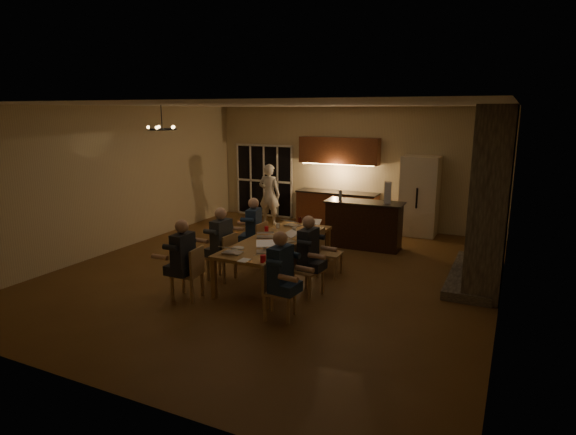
# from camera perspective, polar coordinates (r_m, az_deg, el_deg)

# --- Properties ---
(floor) EXTENTS (9.00, 9.00, 0.00)m
(floor) POSITION_cam_1_polar(r_m,az_deg,el_deg) (9.50, -1.26, -6.47)
(floor) COLOR brown
(floor) RESTS_ON ground
(back_wall) EXTENTS (8.00, 0.04, 3.20)m
(back_wall) POSITION_cam_1_polar(r_m,az_deg,el_deg) (13.25, 7.64, 5.98)
(back_wall) COLOR beige
(back_wall) RESTS_ON ground
(left_wall) EXTENTS (0.04, 9.00, 3.20)m
(left_wall) POSITION_cam_1_polar(r_m,az_deg,el_deg) (11.48, -19.55, 4.35)
(left_wall) COLOR beige
(left_wall) RESTS_ON ground
(right_wall) EXTENTS (0.04, 9.00, 3.20)m
(right_wall) POSITION_cam_1_polar(r_m,az_deg,el_deg) (8.14, 24.81, 0.77)
(right_wall) COLOR beige
(right_wall) RESTS_ON ground
(ceiling) EXTENTS (8.00, 9.00, 0.04)m
(ceiling) POSITION_cam_1_polar(r_m,az_deg,el_deg) (8.98, -1.36, 13.34)
(ceiling) COLOR white
(ceiling) RESTS_ON back_wall
(french_doors) EXTENTS (1.86, 0.08, 2.10)m
(french_doors) POSITION_cam_1_polar(r_m,az_deg,el_deg) (14.34, -2.82, 4.36)
(french_doors) COLOR black
(french_doors) RESTS_ON ground
(fireplace) EXTENTS (0.58, 2.50, 3.20)m
(fireplace) POSITION_cam_1_polar(r_m,az_deg,el_deg) (9.33, 23.03, 2.31)
(fireplace) COLOR #6C6555
(fireplace) RESTS_ON ground
(kitchenette) EXTENTS (2.24, 0.68, 2.40)m
(kitchenette) POSITION_cam_1_polar(r_m,az_deg,el_deg) (13.10, 5.90, 4.18)
(kitchenette) COLOR brown
(kitchenette) RESTS_ON ground
(refrigerator) EXTENTS (0.90, 0.68, 2.00)m
(refrigerator) POSITION_cam_1_polar(r_m,az_deg,el_deg) (12.52, 15.31, 2.48)
(refrigerator) COLOR beige
(refrigerator) RESTS_ON ground
(dining_table) EXTENTS (1.10, 2.87, 0.75)m
(dining_table) POSITION_cam_1_polar(r_m,az_deg,el_deg) (9.07, -1.28, -4.92)
(dining_table) COLOR #A78242
(dining_table) RESTS_ON ground
(bar_island) EXTENTS (1.78, 0.73, 1.08)m
(bar_island) POSITION_cam_1_polar(r_m,az_deg,el_deg) (11.16, 8.96, -0.84)
(bar_island) COLOR black
(bar_island) RESTS_ON ground
(chair_left_near) EXTENTS (0.49, 0.49, 0.89)m
(chair_left_near) POSITION_cam_1_polar(r_m,az_deg,el_deg) (8.27, -11.90, -6.44)
(chair_left_near) COLOR tan
(chair_left_near) RESTS_ON ground
(chair_left_mid) EXTENTS (0.46, 0.46, 0.89)m
(chair_left_mid) POSITION_cam_1_polar(r_m,az_deg,el_deg) (9.05, -7.89, -4.62)
(chair_left_mid) COLOR tan
(chair_left_mid) RESTS_ON ground
(chair_left_far) EXTENTS (0.45, 0.45, 0.89)m
(chair_left_far) POSITION_cam_1_polar(r_m,az_deg,el_deg) (9.89, -4.09, -3.03)
(chair_left_far) COLOR tan
(chair_left_far) RESTS_ON ground
(chair_right_near) EXTENTS (0.51, 0.51, 0.89)m
(chair_right_near) POSITION_cam_1_polar(r_m,az_deg,el_deg) (7.35, -0.96, -8.63)
(chair_right_near) COLOR tan
(chair_right_near) RESTS_ON ground
(chair_right_mid) EXTENTS (0.55, 0.55, 0.89)m
(chair_right_mid) POSITION_cam_1_polar(r_m,az_deg,el_deg) (8.25, 2.39, -6.22)
(chair_right_mid) COLOR tan
(chair_right_mid) RESTS_ON ground
(chair_right_far) EXTENTS (0.45, 0.45, 0.89)m
(chair_right_far) POSITION_cam_1_polar(r_m,az_deg,el_deg) (9.22, 4.96, -4.21)
(chair_right_far) COLOR tan
(chair_right_far) RESTS_ON ground
(person_left_near) EXTENTS (0.61, 0.61, 1.38)m
(person_left_near) POSITION_cam_1_polar(r_m,az_deg,el_deg) (8.11, -12.29, -5.01)
(person_left_near) COLOR #20242A
(person_left_near) RESTS_ON ground
(person_right_near) EXTENTS (0.66, 0.66, 1.38)m
(person_right_near) POSITION_cam_1_polar(r_m,az_deg,el_deg) (7.22, -0.90, -6.95)
(person_right_near) COLOR navy
(person_right_near) RESTS_ON ground
(person_left_mid) EXTENTS (0.64, 0.64, 1.38)m
(person_left_mid) POSITION_cam_1_polar(r_m,az_deg,el_deg) (8.95, -7.87, -3.17)
(person_left_mid) COLOR #3A4045
(person_left_mid) RESTS_ON ground
(person_right_mid) EXTENTS (0.64, 0.64, 1.38)m
(person_right_mid) POSITION_cam_1_polar(r_m,az_deg,el_deg) (8.22, 2.41, -4.49)
(person_right_mid) COLOR #20242A
(person_right_mid) RESTS_ON ground
(person_left_far) EXTENTS (0.71, 0.71, 1.38)m
(person_left_far) POSITION_cam_1_polar(r_m,az_deg,el_deg) (9.87, -4.06, -1.60)
(person_left_far) COLOR navy
(person_left_far) RESTS_ON ground
(standing_person) EXTENTS (0.63, 0.43, 1.68)m
(standing_person) POSITION_cam_1_polar(r_m,az_deg,el_deg) (13.25, -2.23, 2.76)
(standing_person) COLOR silver
(standing_person) RESTS_ON ground
(chandelier) EXTENTS (0.54, 0.54, 0.03)m
(chandelier) POSITION_cam_1_polar(r_m,az_deg,el_deg) (9.59, -14.69, 10.08)
(chandelier) COLOR black
(chandelier) RESTS_ON ceiling
(laptop_a) EXTENTS (0.34, 0.31, 0.23)m
(laptop_a) POSITION_cam_1_polar(r_m,az_deg,el_deg) (8.16, -6.59, -3.44)
(laptop_a) COLOR silver
(laptop_a) RESTS_ON dining_table
(laptop_b) EXTENTS (0.42, 0.40, 0.23)m
(laptop_b) POSITION_cam_1_polar(r_m,az_deg,el_deg) (8.16, -2.65, -3.35)
(laptop_b) COLOR silver
(laptop_b) RESTS_ON dining_table
(laptop_c) EXTENTS (0.41, 0.40, 0.23)m
(laptop_c) POSITION_cam_1_polar(r_m,az_deg,el_deg) (9.10, -2.73, -1.67)
(laptop_c) COLOR silver
(laptop_c) RESTS_ON dining_table
(laptop_d) EXTENTS (0.42, 0.41, 0.23)m
(laptop_d) POSITION_cam_1_polar(r_m,az_deg,el_deg) (8.84, -0.20, -2.09)
(laptop_d) COLOR silver
(laptop_d) RESTS_ON dining_table
(laptop_e) EXTENTS (0.37, 0.34, 0.23)m
(laptop_e) POSITION_cam_1_polar(r_m,az_deg,el_deg) (10.00, 0.58, -0.34)
(laptop_e) COLOR silver
(laptop_e) RESTS_ON dining_table
(laptop_f) EXTENTS (0.35, 0.32, 0.23)m
(laptop_f) POSITION_cam_1_polar(r_m,az_deg,el_deg) (9.77, 2.83, -0.68)
(laptop_f) COLOR silver
(laptop_f) RESTS_ON dining_table
(mug_front) EXTENTS (0.08, 0.08, 0.10)m
(mug_front) POSITION_cam_1_polar(r_m,az_deg,el_deg) (8.54, -3.38, -3.07)
(mug_front) COLOR white
(mug_front) RESTS_ON dining_table
(mug_mid) EXTENTS (0.09, 0.09, 0.10)m
(mug_mid) POSITION_cam_1_polar(r_m,az_deg,el_deg) (9.47, 0.75, -1.49)
(mug_mid) COLOR white
(mug_mid) RESTS_ON dining_table
(mug_back) EXTENTS (0.07, 0.07, 0.10)m
(mug_back) POSITION_cam_1_polar(r_m,az_deg,el_deg) (9.82, -1.20, -0.97)
(mug_back) COLOR white
(mug_back) RESTS_ON dining_table
(redcup_near) EXTENTS (0.09, 0.09, 0.12)m
(redcup_near) POSITION_cam_1_polar(r_m,az_deg,el_deg) (7.63, -2.97, -4.91)
(redcup_near) COLOR red
(redcup_near) RESTS_ON dining_table
(redcup_mid) EXTENTS (0.08, 0.08, 0.12)m
(redcup_mid) POSITION_cam_1_polar(r_m,az_deg,el_deg) (9.49, -2.56, -1.40)
(redcup_mid) COLOR red
(redcup_mid) RESTS_ON dining_table
(redcup_far) EXTENTS (0.10, 0.10, 0.12)m
(redcup_far) POSITION_cam_1_polar(r_m,az_deg,el_deg) (10.14, 3.08, -0.49)
(redcup_far) COLOR red
(redcup_far) RESTS_ON dining_table
(can_silver) EXTENTS (0.06, 0.06, 0.12)m
(can_silver) POSITION_cam_1_polar(r_m,az_deg,el_deg) (8.36, -2.78, -3.34)
(can_silver) COLOR #B2B2B7
(can_silver) RESTS_ON dining_table
(can_cola) EXTENTS (0.07, 0.07, 0.12)m
(can_cola) POSITION_cam_1_polar(r_m,az_deg,el_deg) (10.29, 1.40, -0.29)
(can_cola) COLOR #3F0F0C
(can_cola) RESTS_ON dining_table
(can_right) EXTENTS (0.07, 0.07, 0.12)m
(can_right) POSITION_cam_1_polar(r_m,az_deg,el_deg) (9.03, 2.12, -2.13)
(can_right) COLOR #B2B2B7
(can_right) RESTS_ON dining_table
(plate_near) EXTENTS (0.23, 0.23, 0.02)m
(plate_near) POSITION_cam_1_polar(r_m,az_deg,el_deg) (8.33, -0.69, -3.77)
(plate_near) COLOR white
(plate_near) RESTS_ON dining_table
(plate_left) EXTENTS (0.22, 0.22, 0.02)m
(plate_left) POSITION_cam_1_polar(r_m,az_deg,el_deg) (8.43, -5.99, -3.63)
(plate_left) COLOR white
(plate_left) RESTS_ON dining_table
(plate_far) EXTENTS (0.24, 0.24, 0.02)m
(plate_far) POSITION_cam_1_polar(r_m,az_deg,el_deg) (9.45, 2.74, -1.79)
(plate_far) COLOR white
(plate_far) RESTS_ON dining_table
(notepad) EXTENTS (0.16, 0.22, 0.01)m
(notepad) POSITION_cam_1_polar(r_m,az_deg,el_deg) (7.76, -5.22, -5.08)
(notepad) COLOR white
(notepad) RESTS_ON dining_table
(bar_bottle) EXTENTS (0.07, 0.07, 0.24)m
(bar_bottle) POSITION_cam_1_polar(r_m,az_deg,el_deg) (11.12, 6.22, 2.66)
(bar_bottle) COLOR #99999E
(bar_bottle) RESTS_ON bar_island
(bar_blender) EXTENTS (0.18, 0.18, 0.47)m
(bar_blender) POSITION_cam_1_polar(r_m,az_deg,el_deg) (10.91, 11.73, 2.91)
(bar_blender) COLOR silver
(bar_blender) RESTS_ON bar_island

